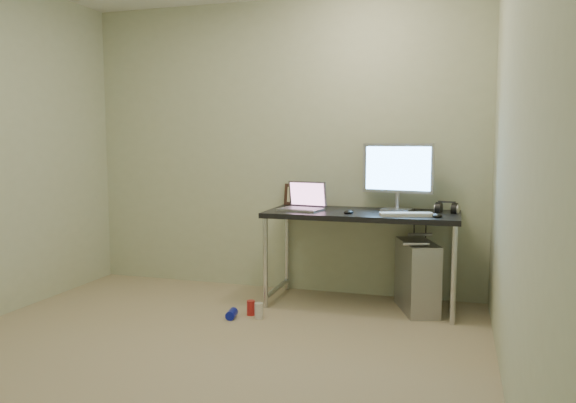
{
  "coord_description": "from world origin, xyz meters",
  "views": [
    {
      "loc": [
        1.49,
        -2.91,
        1.29
      ],
      "look_at": [
        0.28,
        1.07,
        0.85
      ],
      "focal_mm": 35.0,
      "sensor_mm": 36.0,
      "label": 1
    }
  ],
  "objects": [
    {
      "name": "wall_back",
      "position": [
        0.0,
        1.75,
        1.25
      ],
      "size": [
        3.5,
        0.02,
        2.5
      ],
      "primitive_type": "cube",
      "color": "beige",
      "rests_on": "ground"
    },
    {
      "name": "cable_b",
      "position": [
        1.25,
        1.68,
        0.38
      ],
      "size": [
        0.02,
        0.11,
        0.71
      ],
      "primitive_type": "cylinder",
      "rotation": [
        0.14,
        0.0,
        0.09
      ],
      "color": "black",
      "rests_on": "ground"
    },
    {
      "name": "can_blue",
      "position": [
        -0.07,
        0.81,
        0.03
      ],
      "size": [
        0.08,
        0.13,
        0.07
      ],
      "primitive_type": "cylinder",
      "rotation": [
        1.57,
        0.0,
        0.15
      ],
      "color": "#0F19AE",
      "rests_on": "ground"
    },
    {
      "name": "cable_a",
      "position": [
        1.16,
        1.7,
        0.4
      ],
      "size": [
        0.01,
        0.16,
        0.69
      ],
      "primitive_type": "cylinder",
      "rotation": [
        0.21,
        0.0,
        0.0
      ],
      "color": "black",
      "rests_on": "ground"
    },
    {
      "name": "can_white",
      "position": [
        0.12,
        0.86,
        0.06
      ],
      "size": [
        0.07,
        0.07,
        0.12
      ],
      "primitive_type": "cylinder",
      "rotation": [
        0.0,
        0.0,
        -0.06
      ],
      "color": "silver",
      "rests_on": "ground"
    },
    {
      "name": "picture_frame",
      "position": [
        0.17,
        1.72,
        0.84
      ],
      "size": [
        0.23,
        0.07,
        0.19
      ],
      "primitive_type": "cube",
      "rotation": [
        -0.21,
        0.0,
        0.02
      ],
      "color": "black",
      "rests_on": "desk"
    },
    {
      "name": "laptop",
      "position": [
        0.31,
        1.4,
        0.8
      ],
      "size": [
        0.37,
        0.32,
        0.23
      ],
      "rotation": [
        0.0,
        0.0,
        -0.17
      ],
      "color": "#B9B8C0",
      "rests_on": "desk"
    },
    {
      "name": "can_red",
      "position": [
        0.03,
        0.92,
        0.06
      ],
      "size": [
        0.06,
        0.06,
        0.11
      ],
      "primitive_type": "cylinder",
      "rotation": [
        0.0,
        0.0,
        -0.02
      ],
      "color": "red",
      "rests_on": "ground"
    },
    {
      "name": "tower_computer",
      "position": [
        1.21,
        1.4,
        0.27
      ],
      "size": [
        0.38,
        0.56,
        0.57
      ],
      "rotation": [
        0.0,
        0.0,
        0.34
      ],
      "color": "#A4A4A8",
      "rests_on": "ground"
    },
    {
      "name": "wall_right",
      "position": [
        1.75,
        0.0,
        1.25
      ],
      "size": [
        0.02,
        3.5,
        2.5
      ],
      "primitive_type": "cube",
      "color": "beige",
      "rests_on": "ground"
    },
    {
      "name": "webcam",
      "position": [
        0.36,
        1.66,
        0.84
      ],
      "size": [
        0.04,
        0.03,
        0.12
      ],
      "rotation": [
        0.0,
        0.0,
        0.04
      ],
      "color": "silver",
      "rests_on": "desk"
    },
    {
      "name": "mouse_left",
      "position": [
        0.7,
        1.28,
        0.77
      ],
      "size": [
        0.09,
        0.11,
        0.03
      ],
      "primitive_type": "ellipsoid",
      "rotation": [
        0.0,
        0.0,
        -0.33
      ],
      "color": "black",
      "rests_on": "desk"
    },
    {
      "name": "floor",
      "position": [
        0.0,
        0.0,
        0.0
      ],
      "size": [
        3.5,
        3.5,
        0.0
      ],
      "primitive_type": "plane",
      "color": "tan",
      "rests_on": "ground"
    },
    {
      "name": "keyboard",
      "position": [
        1.13,
        1.26,
        0.76
      ],
      "size": [
        0.41,
        0.22,
        0.02
      ],
      "primitive_type": "cube",
      "rotation": [
        0.0,
        0.0,
        0.27
      ],
      "color": "silver",
      "rests_on": "desk"
    },
    {
      "name": "desk",
      "position": [
        0.78,
        1.42,
        0.67
      ],
      "size": [
        1.49,
        0.65,
        0.75
      ],
      "color": "black",
      "rests_on": "ground"
    },
    {
      "name": "mouse_right",
      "position": [
        1.35,
        1.26,
        0.77
      ],
      "size": [
        0.09,
        0.12,
        0.04
      ],
      "primitive_type": "ellipsoid",
      "rotation": [
        0.0,
        0.0,
        0.14
      ],
      "color": "black",
      "rests_on": "desk"
    },
    {
      "name": "headphones",
      "position": [
        1.41,
        1.55,
        0.78
      ],
      "size": [
        0.18,
        0.11,
        0.11
      ],
      "rotation": [
        0.0,
        0.0,
        -0.2
      ],
      "color": "black",
      "rests_on": "desk"
    },
    {
      "name": "monitor",
      "position": [
        1.03,
        1.58,
        1.06
      ],
      "size": [
        0.57,
        0.2,
        0.53
      ],
      "rotation": [
        0.0,
        0.0,
        -0.18
      ],
      "color": "#B9B8C0",
      "rests_on": "desk"
    }
  ]
}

